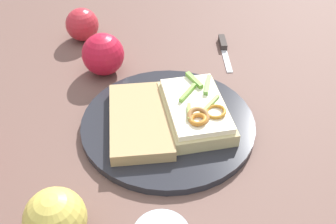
# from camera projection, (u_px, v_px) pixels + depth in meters

# --- Properties ---
(ground_plane) EXTENTS (2.00, 2.00, 0.00)m
(ground_plane) POSITION_uv_depth(u_px,v_px,m) (168.00, 127.00, 0.70)
(ground_plane) COLOR brown
(ground_plane) RESTS_ON ground
(plate) EXTENTS (0.29, 0.29, 0.01)m
(plate) POSITION_uv_depth(u_px,v_px,m) (168.00, 124.00, 0.70)
(plate) COLOR #23242A
(plate) RESTS_ON ground_plane
(sandwich) EXTENTS (0.16, 0.19, 0.05)m
(sandwich) POSITION_uv_depth(u_px,v_px,m) (196.00, 110.00, 0.69)
(sandwich) COLOR tan
(sandwich) RESTS_ON plate
(bread_slice_side) EXTENTS (0.15, 0.20, 0.02)m
(bread_slice_side) POSITION_uv_depth(u_px,v_px,m) (140.00, 120.00, 0.68)
(bread_slice_side) COLOR tan
(bread_slice_side) RESTS_ON plate
(apple_0) EXTENTS (0.11, 0.11, 0.08)m
(apple_0) POSITION_uv_depth(u_px,v_px,m) (55.00, 219.00, 0.51)
(apple_0) COLOR gold
(apple_0) RESTS_ON ground_plane
(apple_2) EXTENTS (0.10, 0.10, 0.07)m
(apple_2) POSITION_uv_depth(u_px,v_px,m) (82.00, 25.00, 0.89)
(apple_2) COLOR #B2252F
(apple_2) RESTS_ON ground_plane
(apple_3) EXTENTS (0.10, 0.10, 0.08)m
(apple_3) POSITION_uv_depth(u_px,v_px,m) (103.00, 54.00, 0.79)
(apple_3) COLOR red
(apple_3) RESTS_ON ground_plane
(knife) EXTENTS (0.04, 0.13, 0.01)m
(knife) POSITION_uv_depth(u_px,v_px,m) (224.00, 48.00, 0.88)
(knife) COLOR silver
(knife) RESTS_ON ground_plane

